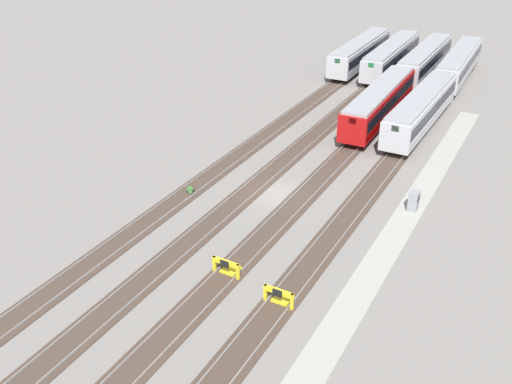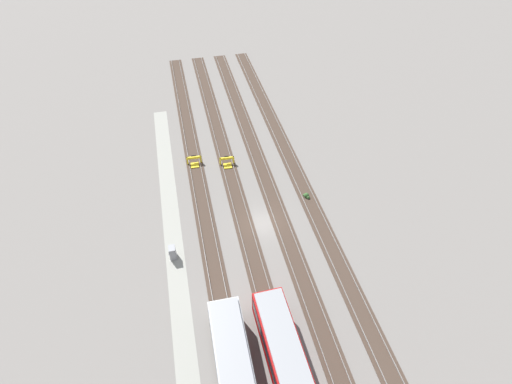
% 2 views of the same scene
% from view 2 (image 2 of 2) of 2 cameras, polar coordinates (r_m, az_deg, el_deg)
% --- Properties ---
extents(ground_plane, '(400.00, 400.00, 0.00)m').
position_cam_2_polar(ground_plane, '(46.56, 0.98, -4.50)').
color(ground_plane, gray).
extents(service_walkway, '(54.00, 2.00, 0.01)m').
position_cam_2_polar(service_walkway, '(45.97, -11.73, -6.57)').
color(service_walkway, '#9E9E93').
rests_on(service_walkway, ground).
extents(rail_track_nearest, '(90.00, 2.24, 0.21)m').
position_cam_2_polar(rail_track_nearest, '(45.89, -6.93, -5.79)').
color(rail_track_nearest, '#47382D').
rests_on(rail_track_nearest, ground).
extents(rail_track_near_inner, '(90.00, 2.24, 0.21)m').
position_cam_2_polar(rail_track_near_inner, '(46.21, -1.63, -4.91)').
color(rail_track_near_inner, '#47382D').
rests_on(rail_track_near_inner, ground).
extents(rail_track_middle, '(90.00, 2.24, 0.21)m').
position_cam_2_polar(rail_track_middle, '(46.93, 3.54, -4.02)').
color(rail_track_middle, '#47382D').
rests_on(rail_track_middle, ground).
extents(rail_track_far_inner, '(90.00, 2.24, 0.21)m').
position_cam_2_polar(rail_track_far_inner, '(48.03, 8.50, -3.13)').
color(rail_track_far_inner, '#47382D').
rests_on(rail_track_far_inner, ground).
extents(bumper_stop_nearest_track, '(1.37, 2.01, 1.22)m').
position_cam_2_polar(bumper_stop_nearest_track, '(54.67, -8.81, 4.33)').
color(bumper_stop_nearest_track, yellow).
rests_on(bumper_stop_nearest_track, ground).
extents(bumper_stop_near_inner_track, '(1.38, 2.01, 1.22)m').
position_cam_2_polar(bumper_stop_near_inner_track, '(54.07, -4.14, 4.27)').
color(bumper_stop_near_inner_track, yellow).
rests_on(bumper_stop_near_inner_track, ground).
extents(electrical_cabinet, '(0.90, 0.73, 1.60)m').
position_cam_2_polar(electrical_cabinet, '(43.71, -11.83, -8.46)').
color(electrical_cabinet, gray).
rests_on(electrical_cabinet, ground).
extents(weed_clump, '(0.92, 0.70, 0.64)m').
position_cam_2_polar(weed_clump, '(49.82, 7.23, -0.53)').
color(weed_clump, '#38602D').
rests_on(weed_clump, ground).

